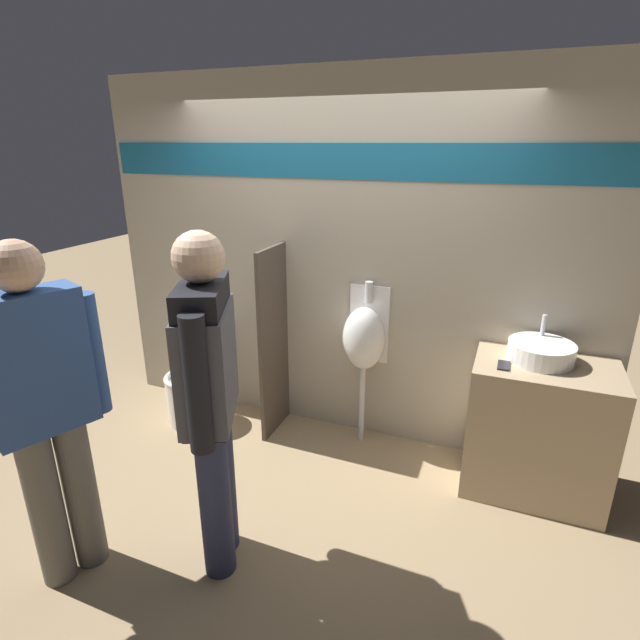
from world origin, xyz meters
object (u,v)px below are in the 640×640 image
object	(u,v)px
urinal_near_counter	(364,338)
person_in_vest	(209,386)
sink_basin	(541,352)
person_with_lanyard	(44,406)
toilet	(196,383)
cell_phone	(504,365)

from	to	relation	value
urinal_near_counter	person_in_vest	size ratio (longest dim) A/B	0.68
sink_basin	urinal_near_counter	xyz separation A→B (m)	(-1.18, 0.10, -0.12)
urinal_near_counter	person_in_vest	xyz separation A→B (m)	(-0.38, -1.42, 0.22)
urinal_near_counter	person_with_lanyard	size ratio (longest dim) A/B	0.69
toilet	person_in_vest	world-z (taller)	person_in_vest
urinal_near_counter	person_in_vest	world-z (taller)	person_in_vest
cell_phone	person_with_lanyard	xyz separation A→B (m)	(-2.05, -1.52, 0.09)
toilet	person_with_lanyard	size ratio (longest dim) A/B	0.50
urinal_near_counter	person_with_lanyard	distance (m)	2.09
sink_basin	person_in_vest	distance (m)	2.05
person_in_vest	sink_basin	bearing A→B (deg)	-74.32
urinal_near_counter	toilet	world-z (taller)	urinal_near_counter
toilet	person_with_lanyard	distance (m)	1.78
toilet	person_in_vest	xyz separation A→B (m)	(1.02, -1.25, 0.76)
sink_basin	toilet	bearing A→B (deg)	-178.20
toilet	person_with_lanyard	xyz separation A→B (m)	(0.31, -1.61, 0.69)
sink_basin	person_in_vest	xyz separation A→B (m)	(-1.56, -1.33, 0.10)
cell_phone	person_with_lanyard	size ratio (longest dim) A/B	0.08
cell_phone	toilet	distance (m)	2.44
sink_basin	cell_phone	world-z (taller)	sink_basin
cell_phone	urinal_near_counter	world-z (taller)	urinal_near_counter
cell_phone	toilet	bearing A→B (deg)	177.82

